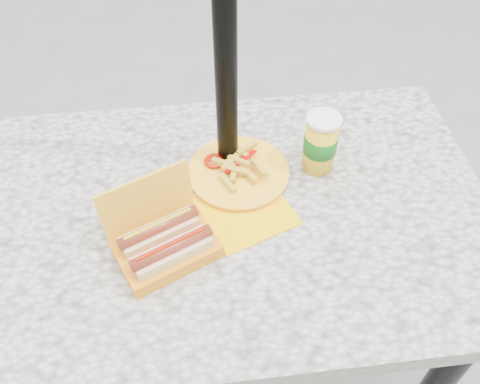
{
  "coord_description": "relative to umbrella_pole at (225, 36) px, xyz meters",
  "views": [
    {
      "loc": [
        -0.08,
        -0.75,
        1.65
      ],
      "look_at": [
        0.01,
        0.01,
        0.8
      ],
      "focal_mm": 38.0,
      "sensor_mm": 36.0,
      "label": 1
    }
  ],
  "objects": [
    {
      "name": "soda_cup",
      "position": [
        0.22,
        -0.05,
        -0.27
      ],
      "size": [
        0.08,
        0.08,
        0.15
      ],
      "rotation": [
        0.0,
        0.0,
        0.21
      ],
      "color": "yellow",
      "rests_on": "picnic_table"
    },
    {
      "name": "ground",
      "position": [
        0.0,
        -0.16,
        -1.1
      ],
      "size": [
        60.0,
        60.0,
        0.0
      ],
      "primitive_type": "plane",
      "color": "slate"
    },
    {
      "name": "fries_plate",
      "position": [
        0.02,
        -0.06,
        -0.34
      ],
      "size": [
        0.25,
        0.36,
        0.05
      ],
      "rotation": [
        0.0,
        0.0,
        0.31
      ],
      "color": "#FFC000",
      "rests_on": "picnic_table"
    },
    {
      "name": "umbrella_pole",
      "position": [
        0.0,
        0.0,
        0.0
      ],
      "size": [
        0.05,
        0.05,
        2.2
      ],
      "primitive_type": "cylinder",
      "color": "black",
      "rests_on": "ground"
    },
    {
      "name": "hotdog_box",
      "position": [
        -0.16,
        -0.27,
        -0.31
      ],
      "size": [
        0.25,
        0.22,
        0.17
      ],
      "rotation": [
        0.0,
        0.0,
        0.43
      ],
      "color": "yellow",
      "rests_on": "picnic_table"
    },
    {
      "name": "picnic_table",
      "position": [
        0.0,
        -0.16,
        -0.46
      ],
      "size": [
        1.2,
        0.8,
        0.75
      ],
      "color": "beige",
      "rests_on": "ground"
    }
  ]
}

